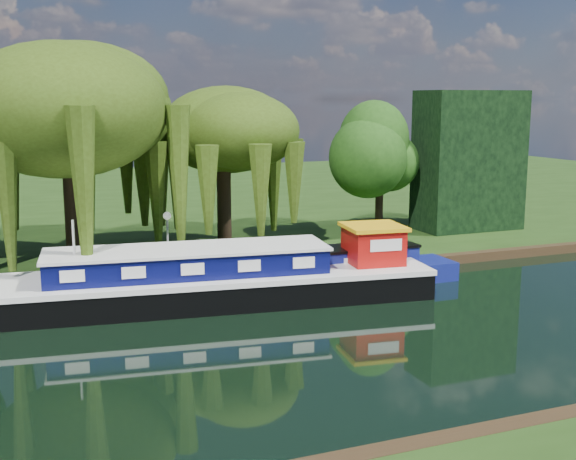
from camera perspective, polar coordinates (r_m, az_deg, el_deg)
name	(u,v)px	position (r m, az deg, el deg)	size (l,w,h in m)	color
ground	(225,354)	(23.30, -4.97, -9.70)	(120.00, 120.00, 0.00)	black
far_bank	(94,204)	(55.89, -15.09, 1.99)	(120.00, 52.00, 0.45)	black
dutch_barge	(217,280)	(28.77, -5.65, -3.92)	(17.79, 6.03, 3.68)	black
narrowboat	(319,274)	(30.65, 2.43, -3.48)	(12.70, 2.14, 1.85)	navy
willow_left	(67,113)	(33.05, -17.05, 8.84)	(7.95, 7.95, 9.53)	black
willow_right	(223,144)	(35.54, -5.14, 6.75)	(6.00, 6.00, 7.30)	black
tree_far_right	(380,156)	(40.71, 7.30, 5.85)	(3.90, 3.90, 6.38)	black
conifer_hedge	(469,161)	(43.28, 14.10, 5.35)	(6.00, 3.00, 8.00)	black
lamppost	(167,225)	(32.68, -9.52, 0.41)	(0.36, 0.36, 2.56)	silver
mooring_posts	(156,269)	(30.76, -10.42, -3.03)	(19.16, 0.16, 1.00)	silver
reeds_near	(570,394)	(20.15, 21.41, -11.99)	(33.70, 1.50, 1.10)	#174211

